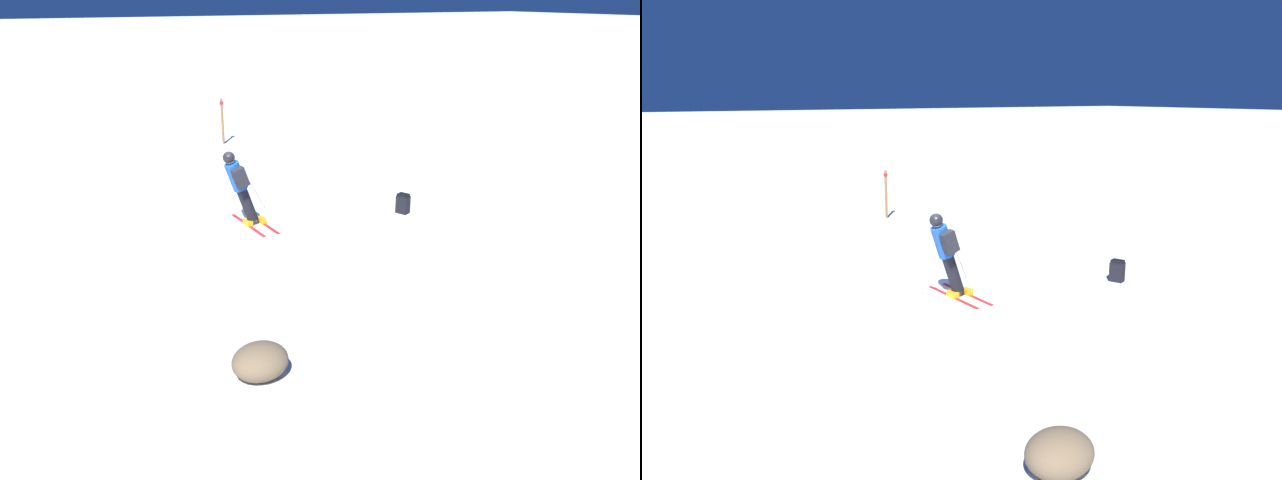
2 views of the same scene
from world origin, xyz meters
TOP-DOWN VIEW (x-y plane):
  - ground_plane at (0.00, 0.00)m, footprint 300.00×300.00m
  - skier at (-0.44, 0.05)m, footprint 1.36×1.81m
  - spare_backpack at (-4.35, 0.94)m, footprint 0.32×0.36m
  - exposed_boulder_0 at (1.53, 5.98)m, footprint 0.82×0.70m
  - trail_marker at (-2.97, -8.51)m, footprint 0.13×0.13m

SIDE VIEW (x-z plane):
  - ground_plane at x=0.00m, z-range 0.00..0.00m
  - spare_backpack at x=-4.35m, z-range -0.01..0.49m
  - exposed_boulder_0 at x=1.53m, z-range 0.00..0.54m
  - trail_marker at x=-2.97m, z-range 0.09..1.72m
  - skier at x=-0.44m, z-range 0.10..1.96m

